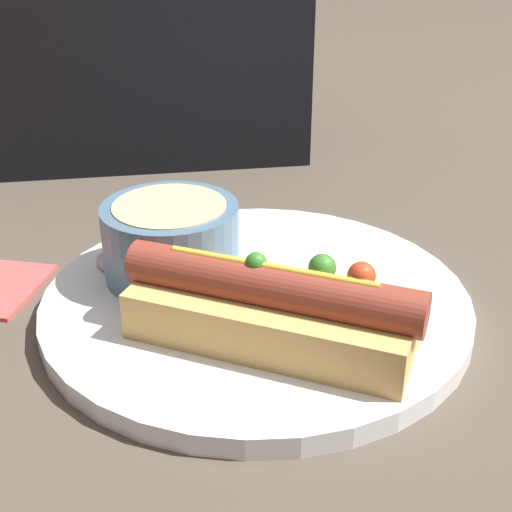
% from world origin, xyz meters
% --- Properties ---
extents(ground_plane, '(4.00, 4.00, 0.00)m').
position_xyz_m(ground_plane, '(0.00, 0.00, 0.00)').
color(ground_plane, '#4C4238').
extents(dinner_plate, '(0.29, 0.29, 0.01)m').
position_xyz_m(dinner_plate, '(0.00, 0.00, 0.01)').
color(dinner_plate, white).
rests_on(dinner_plate, ground_plane).
extents(hot_dog, '(0.18, 0.14, 0.06)m').
position_xyz_m(hot_dog, '(0.01, -0.06, 0.04)').
color(hot_dog, tan).
rests_on(hot_dog, dinner_plate).
extents(soup_bowl, '(0.10, 0.10, 0.05)m').
position_xyz_m(soup_bowl, '(-0.05, 0.04, 0.04)').
color(soup_bowl, slate).
rests_on(soup_bowl, dinner_plate).
extents(spoon, '(0.11, 0.16, 0.01)m').
position_xyz_m(spoon, '(-0.08, 0.03, 0.02)').
color(spoon, '#B7B7BC').
rests_on(spoon, dinner_plate).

